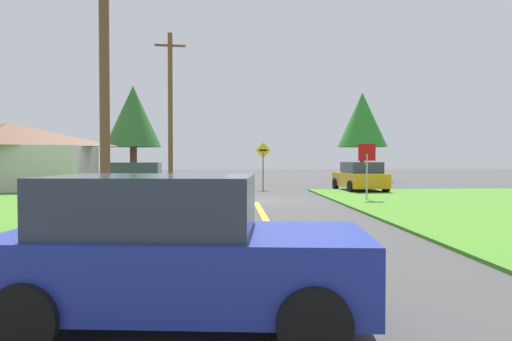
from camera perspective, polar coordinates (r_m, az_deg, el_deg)
The scene contains 12 objects.
ground_plane at distance 20.09m, azimuth -0.14°, elevation -3.69°, with size 120.00×120.00×0.00m, color #3D3D3D.
lane_stripe_center at distance 12.16m, azimuth 1.74°, elevation -7.04°, with size 0.20×14.00×0.01m, color yellow.
stop_sign at distance 20.16m, azimuth 13.47°, elevation 1.16°, with size 0.73×0.09×2.44m.
parked_car_near_building at distance 23.70m, azimuth -14.48°, elevation -1.00°, with size 4.63×2.04×1.62m.
car_on_crossroad at distance 26.18m, azimuth 12.64°, elevation -0.76°, with size 2.26×4.44×1.62m.
car_behind_on_main_road at distance 5.15m, azimuth -9.67°, elevation -9.77°, with size 4.01×2.22×1.62m.
utility_pole_near at distance 14.73m, azimuth -18.13°, elevation 11.18°, with size 1.79×0.42×8.38m.
utility_pole_mid at distance 28.06m, azimuth -10.48°, elevation 7.43°, with size 1.80×0.32×9.20m.
direction_sign at distance 27.09m, azimuth 0.88°, elevation 1.26°, with size 0.90×0.16×2.75m.
oak_tree_left at distance 31.40m, azimuth -14.86°, elevation 6.40°, with size 3.62×3.62×6.56m.
pine_tree_center at distance 38.68m, azimuth 12.92°, elevation 6.08°, with size 4.00×4.00×7.16m.
barn at distance 29.55m, azimuth -28.15°, elevation 1.48°, with size 8.83×5.66×3.81m.
Camera 1 is at (-0.99, -19.99, 1.80)m, focal length 32.56 mm.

